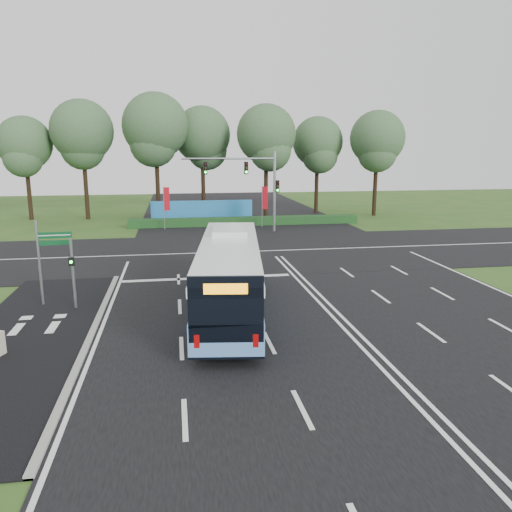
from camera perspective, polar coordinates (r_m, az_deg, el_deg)
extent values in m
plane|color=#29531B|center=(24.57, 6.93, -5.08)|extent=(120.00, 120.00, 0.00)
cube|color=black|center=(24.57, 6.93, -5.04)|extent=(20.00, 120.00, 0.04)
cube|color=black|center=(35.88, 1.63, 0.57)|extent=(120.00, 14.00, 0.05)
cube|color=black|center=(21.61, -24.61, -8.53)|extent=(5.00, 18.00, 0.06)
cube|color=gray|center=(21.08, -18.25, -8.44)|extent=(0.25, 18.00, 0.12)
cube|color=#5A8ED0|center=(22.37, -3.01, -3.85)|extent=(4.10, 12.43, 1.12)
cube|color=black|center=(22.52, -3.00, -5.09)|extent=(4.06, 12.37, 0.31)
cube|color=black|center=(22.11, -3.04, -1.31)|extent=(3.97, 12.24, 0.97)
cube|color=white|center=(21.97, -3.06, 0.24)|extent=(4.10, 12.43, 0.36)
cube|color=white|center=(21.90, -3.07, 1.15)|extent=(3.98, 11.94, 0.36)
cube|color=white|center=(24.35, -2.96, 3.00)|extent=(2.01, 3.24, 0.25)
cube|color=black|center=(16.28, -3.46, -6.13)|extent=(2.46, 0.44, 2.24)
cube|color=orange|center=(16.03, -3.49, -3.75)|extent=(1.42, 0.24, 0.36)
cylinder|color=black|center=(25.90, -5.49, -2.93)|extent=(0.42, 1.09, 1.06)
cylinder|color=black|center=(25.86, -0.21, -2.89)|extent=(0.42, 1.09, 1.06)
cylinder|color=black|center=(18.95, -6.86, -8.73)|extent=(0.42, 1.09, 1.06)
cylinder|color=black|center=(18.89, 0.44, -8.70)|extent=(0.42, 1.09, 1.06)
cylinder|color=gray|center=(24.21, -20.16, -1.94)|extent=(0.13, 0.13, 3.33)
cube|color=black|center=(23.90, -20.35, -0.60)|extent=(0.30, 0.23, 0.38)
sphere|color=#19F233|center=(23.81, -20.39, -0.66)|extent=(0.13, 0.13, 0.13)
cylinder|color=gray|center=(25.25, -23.50, -0.81)|extent=(0.12, 0.12, 4.05)
cube|color=#0C4520|center=(24.88, -22.04, 2.22)|extent=(1.52, 0.16, 0.30)
cube|color=#0C4520|center=(24.94, -21.97, 1.42)|extent=(1.52, 0.16, 0.22)
cube|color=white|center=(24.85, -22.06, 2.21)|extent=(1.41, 0.10, 0.04)
cylinder|color=gray|center=(45.89, -10.46, 5.38)|extent=(0.06, 0.06, 3.92)
cube|color=#AC0E1A|center=(45.90, -10.16, 6.44)|extent=(0.50, 0.22, 2.09)
cylinder|color=gray|center=(46.55, 0.70, 5.66)|extent=(0.06, 0.06, 3.89)
cube|color=#AC0E1A|center=(46.47, 1.05, 6.67)|extent=(0.52, 0.13, 2.08)
cylinder|color=gray|center=(44.03, 2.13, 7.31)|extent=(0.24, 0.24, 7.00)
cylinder|color=gray|center=(43.27, -3.14, 11.06)|extent=(8.00, 0.16, 0.16)
cube|color=black|center=(43.48, -1.13, 10.02)|extent=(0.32, 0.28, 1.05)
cube|color=black|center=(43.12, -5.81, 9.95)|extent=(0.32, 0.28, 1.05)
cube|color=black|center=(44.04, 2.45, 7.96)|extent=(0.32, 0.28, 1.05)
cube|color=#153B19|center=(47.97, -1.19, 3.99)|extent=(22.00, 1.20, 0.80)
cube|color=#2173B4|center=(49.96, -6.17, 5.07)|extent=(10.00, 0.30, 2.20)
cylinder|color=black|center=(56.65, -24.58, 7.51)|extent=(0.44, 0.44, 7.37)
sphere|color=#355632|center=(56.54, -24.95, 11.62)|extent=(5.43, 5.43, 5.43)
cylinder|color=black|center=(54.82, -18.93, 8.44)|extent=(0.44, 0.44, 8.54)
sphere|color=#355632|center=(54.77, -19.28, 13.37)|extent=(6.29, 6.29, 6.29)
cylinder|color=black|center=(52.97, -11.22, 9.01)|extent=(0.44, 0.44, 9.01)
sphere|color=#355632|center=(52.94, -11.45, 14.40)|extent=(6.64, 6.64, 6.64)
cylinder|color=black|center=(55.43, -6.07, 8.91)|extent=(0.44, 0.44, 8.25)
sphere|color=#355632|center=(55.36, -6.18, 13.62)|extent=(6.08, 6.08, 6.08)
cylinder|color=black|center=(52.62, 1.15, 8.80)|extent=(0.44, 0.44, 8.25)
sphere|color=#355632|center=(52.54, 1.17, 13.77)|extent=(6.08, 6.08, 6.08)
cylinder|color=black|center=(57.42, 6.95, 8.66)|extent=(0.44, 0.44, 7.56)
sphere|color=#355632|center=(57.32, 7.06, 12.83)|extent=(5.57, 5.57, 5.57)
cylinder|color=black|center=(56.30, 13.49, 8.53)|extent=(0.44, 0.44, 7.91)
sphere|color=#355632|center=(56.21, 13.72, 12.98)|extent=(5.83, 5.83, 5.83)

